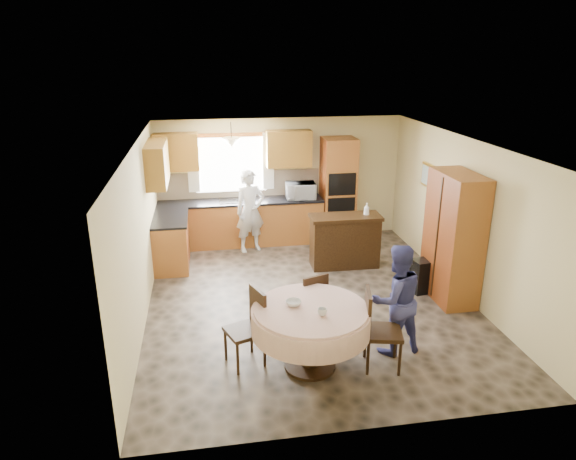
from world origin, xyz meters
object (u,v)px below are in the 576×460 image
Objects in this scene: person_sink at (250,211)px; person_dining at (396,300)px; dining_table at (311,321)px; oven_tower at (338,190)px; chair_right at (377,326)px; sideboard at (345,242)px; cupboard at (453,238)px; chair_left at (250,323)px; chair_back at (311,301)px.

person_sink is 1.09× the size of person_dining.
dining_table is at bearing 0.76° from person_dining.
chair_right is (-0.70, -4.60, -0.49)m from oven_tower.
person_dining is (-0.35, -4.29, -0.31)m from oven_tower.
sideboard is 1.23× the size of chair_right.
cupboard is (1.07, -2.96, -0.04)m from oven_tower.
dining_table is 0.77m from chair_left.
sideboard is 1.36× the size of chair_back.
chair_left is 3.88m from person_sink.
chair_back is at bearing 48.52° from chair_right.
dining_table is 0.82m from chair_right.
cupboard is 1.97× the size of chair_right.
chair_back is at bearing -39.27° from person_dining.
oven_tower reaches higher than cupboard.
sideboard is 2.53m from chair_back.
oven_tower is at bearing -5.51° from person_sink.
sideboard is 3.19m from chair_right.
person_dining is at bearing -136.71° from cupboard.
dining_table is (-2.57, -1.53, -0.37)m from cupboard.
cupboard is at bearing -34.47° from chair_right.
oven_tower reaches higher than chair_left.
sideboard is 0.78× the size of person_sink.
chair_back is 0.57× the size of person_sink.
chair_right is 0.49m from person_dining.
dining_table is at bearing -149.21° from cupboard.
sideboard is 3.44m from chair_left.
sideboard is at bearing -101.29° from person_dining.
chair_right is at bearing -137.13° from cupboard.
oven_tower is 1.04× the size of cupboard.
sideboard is at bearing 130.73° from cupboard.
dining_table is (-1.50, -4.49, -0.41)m from oven_tower.
oven_tower is at bearing -129.68° from chair_back.
chair_left is 0.61× the size of person_sink.
sideboard is 1.96m from person_sink.
oven_tower is 3.99m from chair_back.
oven_tower is 1.58m from sideboard.
chair_right is at bearing -92.13° from person_sink.
cupboard is 2.18× the size of chair_back.
chair_back reaches higher than sideboard.
dining_table is at bearing -102.64° from person_sink.
person_dining reaches higher than chair_right.
chair_right is at bearing 105.89° from chair_back.
dining_table is (-1.27, -3.05, 0.19)m from sideboard.
person_sink is (-0.34, 4.10, 0.17)m from dining_table.
chair_left is (-1.99, -2.80, 0.09)m from sideboard.
chair_left is at bearing -117.65° from oven_tower.
oven_tower reaches higher than chair_back.
chair_right is at bearing -97.12° from sideboard.
chair_left is 0.66× the size of person_dining.
oven_tower is 2.27× the size of chair_back.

